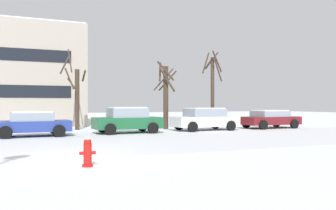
% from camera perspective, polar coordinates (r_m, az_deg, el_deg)
% --- Properties ---
extents(ground_plane, '(120.00, 120.00, 0.00)m').
position_cam_1_polar(ground_plane, '(12.37, -14.73, -7.80)').
color(ground_plane, white).
extents(road_surface, '(80.00, 8.18, 0.00)m').
position_cam_1_polar(road_surface, '(15.41, -16.39, -6.23)').
color(road_surface, silver).
rests_on(road_surface, ground).
extents(fire_hydrant, '(0.44, 0.30, 0.81)m').
position_cam_1_polar(fire_hydrant, '(10.04, -12.73, -7.31)').
color(fire_hydrant, red).
rests_on(fire_hydrant, ground).
extents(parked_car_blue, '(3.94, 2.21, 1.32)m').
position_cam_1_polar(parked_car_blue, '(20.21, -20.93, -2.78)').
color(parked_car_blue, '#283D93').
rests_on(parked_car_blue, ground).
extents(parked_car_green, '(3.96, 2.10, 1.54)m').
position_cam_1_polar(parked_car_green, '(21.24, -6.51, -2.39)').
color(parked_car_green, '#1E6038').
rests_on(parked_car_green, ground).
extents(parked_car_white, '(4.36, 2.20, 1.47)m').
position_cam_1_polar(parked_car_white, '(23.45, 5.87, -2.21)').
color(parked_car_white, white).
rests_on(parked_car_white, ground).
extents(parked_car_maroon, '(4.26, 2.16, 1.29)m').
position_cam_1_polar(parked_car_maroon, '(26.41, 15.99, -2.12)').
color(parked_car_maroon, maroon).
rests_on(parked_car_maroon, ground).
extents(tree_far_right, '(1.52, 1.53, 5.65)m').
position_cam_1_polar(tree_far_right, '(26.54, 7.12, 2.88)').
color(tree_far_right, '#423326').
rests_on(tree_far_right, ground).
extents(tree_far_mid, '(1.69, 1.94, 5.41)m').
position_cam_1_polar(tree_far_mid, '(24.50, -14.49, 1.68)').
color(tree_far_mid, '#423326').
rests_on(tree_far_mid, ground).
extents(tree_far_left, '(1.70, 1.71, 4.63)m').
position_cam_1_polar(tree_far_left, '(24.45, -0.38, 1.84)').
color(tree_far_left, '#423326').
rests_on(tree_far_left, ground).
extents(building_far_left, '(12.46, 9.58, 7.97)m').
position_cam_1_polar(building_far_left, '(32.34, -25.21, 4.15)').
color(building_far_left, '#B2A899').
rests_on(building_far_left, ground).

